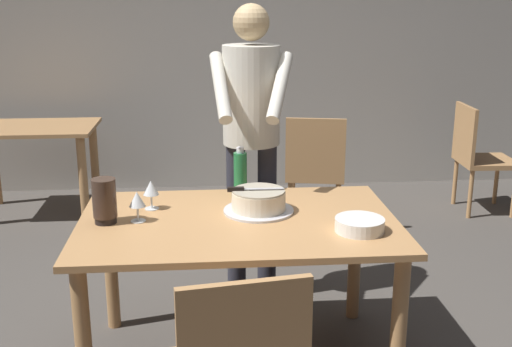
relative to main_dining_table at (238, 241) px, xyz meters
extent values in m
cube|color=#BCB7AD|center=(0.00, 3.07, 0.71)|extent=(10.00, 0.12, 2.70)
cube|color=tan|center=(0.00, 0.00, 0.09)|extent=(1.48, 0.96, 0.03)
cylinder|color=tan|center=(-0.67, -0.40, -0.28)|extent=(0.07, 0.07, 0.72)
cylinder|color=tan|center=(0.67, -0.40, -0.28)|extent=(0.07, 0.07, 0.72)
cylinder|color=tan|center=(-0.67, 0.40, -0.28)|extent=(0.07, 0.07, 0.72)
cylinder|color=tan|center=(0.67, 0.40, -0.28)|extent=(0.07, 0.07, 0.72)
cylinder|color=silver|center=(0.10, 0.10, 0.11)|extent=(0.34, 0.34, 0.01)
cylinder|color=beige|center=(0.10, 0.10, 0.17)|extent=(0.26, 0.26, 0.09)
cylinder|color=#A49984|center=(0.10, 0.10, 0.21)|extent=(0.25, 0.25, 0.01)
cube|color=silver|center=(0.12, 0.10, 0.22)|extent=(0.20, 0.02, 0.00)
cube|color=black|center=(-0.01, 0.10, 0.22)|extent=(0.08, 0.03, 0.02)
cylinder|color=white|center=(0.53, -0.20, 0.11)|extent=(0.22, 0.22, 0.01)
cylinder|color=white|center=(0.53, -0.20, 0.12)|extent=(0.22, 0.22, 0.01)
cylinder|color=white|center=(0.53, -0.20, 0.13)|extent=(0.22, 0.22, 0.01)
cylinder|color=white|center=(0.53, -0.20, 0.14)|extent=(0.22, 0.22, 0.01)
cylinder|color=white|center=(0.53, -0.20, 0.15)|extent=(0.22, 0.22, 0.01)
cylinder|color=white|center=(0.53, -0.20, 0.16)|extent=(0.22, 0.22, 0.01)
cylinder|color=silver|center=(-0.46, 0.01, 0.11)|extent=(0.07, 0.07, 0.00)
cylinder|color=silver|center=(-0.46, 0.01, 0.15)|extent=(0.01, 0.01, 0.07)
cone|color=silver|center=(-0.46, 0.01, 0.22)|extent=(0.08, 0.08, 0.07)
cylinder|color=silver|center=(-0.41, 0.18, 0.11)|extent=(0.07, 0.07, 0.00)
cylinder|color=silver|center=(-0.41, 0.18, 0.15)|extent=(0.01, 0.01, 0.07)
cone|color=silver|center=(-0.41, 0.18, 0.22)|extent=(0.08, 0.08, 0.07)
cylinder|color=#1E6B38|center=(0.03, 0.41, 0.22)|extent=(0.07, 0.07, 0.22)
cylinder|color=silver|center=(0.03, 0.41, 0.34)|extent=(0.04, 0.04, 0.03)
cylinder|color=black|center=(-0.61, 0.01, 0.12)|extent=(0.10, 0.10, 0.03)
cylinder|color=#3F2D23|center=(-0.61, 0.01, 0.23)|extent=(0.11, 0.11, 0.18)
cylinder|color=#2D2D38|center=(0.21, 0.69, -0.17)|extent=(0.11, 0.11, 0.95)
cylinder|color=#2D2D38|center=(0.03, 0.71, -0.17)|extent=(0.11, 0.11, 0.95)
cylinder|color=beige|center=(0.12, 0.70, 0.58)|extent=(0.32, 0.32, 0.55)
sphere|color=tan|center=(0.12, 0.70, 0.98)|extent=(0.20, 0.20, 0.20)
cylinder|color=beige|center=(0.25, 0.50, 0.66)|extent=(0.20, 0.42, 0.34)
cylinder|color=beige|center=(-0.06, 0.54, 0.66)|extent=(0.11, 0.42, 0.34)
cube|color=tan|center=(-0.03, -0.98, 0.03)|extent=(0.44, 0.10, 0.45)
cube|color=tan|center=(-1.54, 2.37, 0.08)|extent=(1.00, 0.70, 0.03)
cylinder|color=tan|center=(-1.11, 2.10, -0.29)|extent=(0.07, 0.07, 0.71)
cylinder|color=tan|center=(-1.11, 2.65, -0.29)|extent=(0.07, 0.07, 0.71)
cube|color=tan|center=(0.70, 1.88, -0.21)|extent=(0.52, 0.52, 0.04)
cylinder|color=tan|center=(0.56, 2.10, -0.44)|extent=(0.04, 0.04, 0.41)
cylinder|color=tan|center=(0.92, 2.02, -0.44)|extent=(0.04, 0.04, 0.41)
cylinder|color=tan|center=(0.49, 1.74, -0.44)|extent=(0.04, 0.04, 0.41)
cylinder|color=tan|center=(0.85, 1.67, -0.44)|extent=(0.04, 0.04, 0.41)
cube|color=tan|center=(0.66, 1.68, 0.03)|extent=(0.44, 0.12, 0.45)
cube|color=tan|center=(2.19, 2.12, -0.21)|extent=(0.46, 0.46, 0.04)
cylinder|color=tan|center=(2.38, 2.29, -0.44)|extent=(0.04, 0.04, 0.41)
cylinder|color=tan|center=(2.01, 2.31, -0.44)|extent=(0.04, 0.04, 0.41)
cylinder|color=tan|center=(2.00, 1.95, -0.44)|extent=(0.04, 0.04, 0.41)
cube|color=tan|center=(1.98, 2.13, 0.03)|extent=(0.05, 0.44, 0.45)
camera|label=1|loc=(-0.15, -2.77, 1.12)|focal=44.20mm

